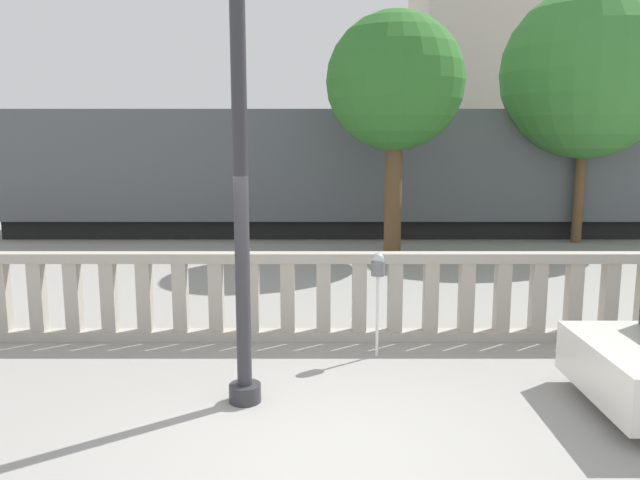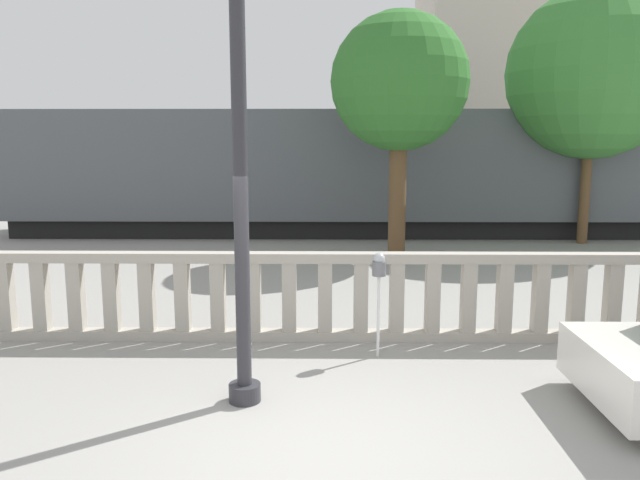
% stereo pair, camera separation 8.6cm
% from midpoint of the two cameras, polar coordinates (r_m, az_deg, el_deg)
% --- Properties ---
extents(ground_plane, '(160.00, 160.00, 0.00)m').
position_cam_midpoint_polar(ground_plane, '(6.11, 0.27, -18.95)').
color(ground_plane, gray).
extents(balustrade, '(13.89, 0.24, 1.28)m').
position_cam_midpoint_polar(balustrade, '(8.98, 0.25, -5.21)').
color(balustrade, '#ADA599').
rests_on(balustrade, ground).
extents(lamppost, '(0.36, 0.36, 5.10)m').
position_cam_midpoint_polar(lamppost, '(6.61, -7.48, 8.04)').
color(lamppost, '#2D2D33').
rests_on(lamppost, ground).
extents(parking_meter, '(0.18, 0.18, 1.41)m').
position_cam_midpoint_polar(parking_meter, '(8.24, 5.22, -2.98)').
color(parking_meter, silver).
rests_on(parking_meter, ground).
extents(train_near, '(26.18, 2.74, 4.29)m').
position_cam_midpoint_polar(train_near, '(19.24, 11.69, 6.25)').
color(train_near, black).
rests_on(train_near, ground).
extents(train_far, '(20.13, 3.10, 4.20)m').
position_cam_midpoint_polar(train_far, '(28.30, -8.93, 7.19)').
color(train_far, black).
rests_on(train_far, ground).
extents(building_block, '(12.29, 7.25, 15.44)m').
position_cam_midpoint_polar(building_block, '(36.61, 18.91, 16.41)').
color(building_block, beige).
rests_on(building_block, ground).
extents(tree_left, '(3.31, 3.31, 5.89)m').
position_cam_midpoint_polar(tree_left, '(15.48, 6.93, 14.05)').
color(tree_left, brown).
rests_on(tree_left, ground).
extents(tree_right, '(4.56, 4.56, 6.88)m').
position_cam_midpoint_polar(tree_right, '(18.71, 23.30, 13.78)').
color(tree_right, brown).
rests_on(tree_right, ground).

